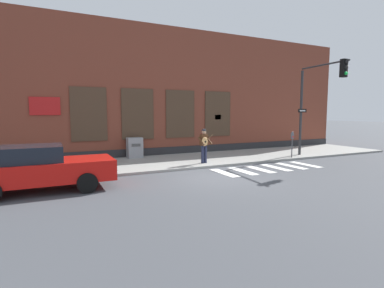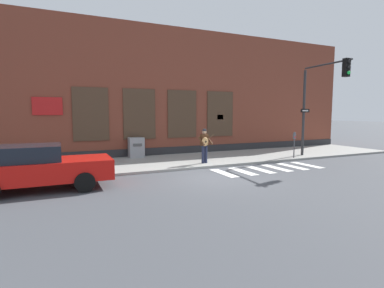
% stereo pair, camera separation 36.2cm
% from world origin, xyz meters
% --- Properties ---
extents(ground_plane, '(160.00, 160.00, 0.00)m').
position_xyz_m(ground_plane, '(0.00, 0.00, 0.00)').
color(ground_plane, '#424449').
extents(sidewalk, '(28.00, 4.55, 0.11)m').
position_xyz_m(sidewalk, '(0.00, 4.14, 0.06)').
color(sidewalk, gray).
rests_on(sidewalk, ground).
extents(building_backdrop, '(28.00, 4.06, 7.62)m').
position_xyz_m(building_backdrop, '(-0.00, 8.41, 3.80)').
color(building_backdrop, brown).
rests_on(building_backdrop, ground).
extents(crosswalk, '(5.20, 1.90, 0.01)m').
position_xyz_m(crosswalk, '(3.20, 0.57, 0.01)').
color(crosswalk, silver).
rests_on(crosswalk, ground).
extents(red_car, '(4.61, 2.01, 1.53)m').
position_xyz_m(red_car, '(-6.28, 0.69, 0.77)').
color(red_car, red).
rests_on(red_car, ground).
extents(busker, '(0.74, 0.58, 1.70)m').
position_xyz_m(busker, '(0.93, 2.63, 1.08)').
color(busker, '#1E233D').
rests_on(busker, sidewalk).
extents(traffic_light, '(0.70, 3.28, 5.10)m').
position_xyz_m(traffic_light, '(7.39, 1.60, 3.66)').
color(traffic_light, '#2D2D30').
rests_on(traffic_light, sidewalk).
extents(parking_meter, '(0.13, 0.11, 1.44)m').
position_xyz_m(parking_meter, '(6.24, 2.17, 1.06)').
color(parking_meter, '#47474C').
rests_on(parking_meter, sidewalk).
extents(utility_box, '(0.82, 0.61, 1.11)m').
position_xyz_m(utility_box, '(-1.65, 5.97, 0.67)').
color(utility_box, gray).
rests_on(utility_box, sidewalk).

